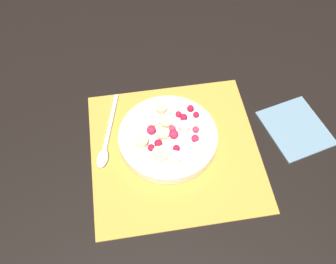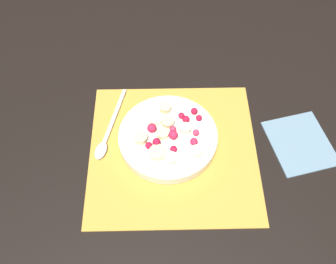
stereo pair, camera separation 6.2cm
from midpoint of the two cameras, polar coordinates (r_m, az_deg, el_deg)
name	(u,v)px [view 1 (the left image)]	position (r m, az deg, el deg)	size (l,w,h in m)	color
ground_plane	(175,151)	(0.84, -1.08, -3.00)	(3.00, 3.00, 0.00)	black
placemat	(175,150)	(0.84, -1.08, -2.90)	(0.36, 0.37, 0.01)	gold
fruit_bowl	(168,136)	(0.84, -2.11, -0.77)	(0.22, 0.22, 0.05)	silver
spoon	(106,144)	(0.86, -11.52, -1.93)	(0.20, 0.07, 0.01)	silver
napkin	(296,128)	(0.91, 17.10, 0.53)	(0.18, 0.16, 0.01)	slate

